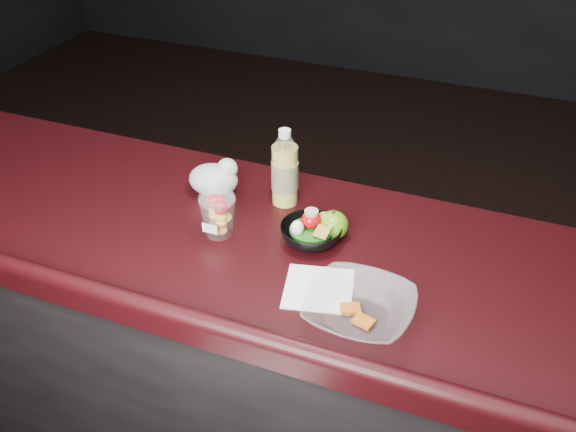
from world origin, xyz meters
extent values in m
cube|color=black|center=(0.00, 0.30, 0.49)|extent=(4.00, 0.65, 0.98)
cube|color=black|center=(0.00, 0.30, 1.00)|extent=(4.06, 0.71, 0.04)
cylinder|color=gold|center=(-0.03, 0.48, 1.11)|extent=(0.07, 0.07, 0.18)
cylinder|color=white|center=(-0.03, 0.48, 1.11)|extent=(0.07, 0.07, 0.18)
cone|color=white|center=(-0.03, 0.48, 1.21)|extent=(0.07, 0.07, 0.03)
cylinder|color=white|center=(-0.03, 0.48, 1.24)|extent=(0.03, 0.03, 0.02)
cylinder|color=#072D99|center=(-0.03, 0.48, 1.11)|extent=(0.08, 0.08, 0.08)
ellipsoid|color=white|center=(-0.13, 0.28, 1.13)|extent=(0.10, 0.10, 0.05)
ellipsoid|color=#43780D|center=(0.15, 0.37, 1.06)|extent=(0.08, 0.08, 0.08)
cylinder|color=black|center=(0.15, 0.37, 1.10)|extent=(0.01, 0.01, 0.01)
ellipsoid|color=silver|center=(-0.24, 0.45, 1.06)|extent=(0.15, 0.12, 0.09)
sphere|color=silver|center=(-0.20, 0.47, 1.10)|extent=(0.06, 0.06, 0.06)
imported|color=black|center=(0.10, 0.33, 1.04)|extent=(0.17, 0.17, 0.05)
cylinder|color=#0F470C|center=(0.10, 0.33, 1.06)|extent=(0.11, 0.11, 0.01)
ellipsoid|color=#BC0808|center=(0.10, 0.35, 1.08)|extent=(0.05, 0.05, 0.04)
cylinder|color=beige|center=(0.10, 0.35, 1.10)|extent=(0.04, 0.04, 0.01)
ellipsoid|color=white|center=(0.08, 0.31, 1.07)|extent=(0.03, 0.03, 0.04)
imported|color=silver|center=(0.30, 0.10, 1.05)|extent=(0.25, 0.25, 0.06)
cube|color=#990F0C|center=(0.28, 0.11, 1.03)|extent=(0.05, 0.05, 0.01)
cube|color=#990F0C|center=(0.32, 0.09, 1.03)|extent=(0.05, 0.04, 0.01)
cube|color=white|center=(0.19, 0.16, 1.02)|extent=(0.19, 0.19, 0.00)
camera|label=1|loc=(0.55, -0.93, 2.02)|focal=40.00mm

